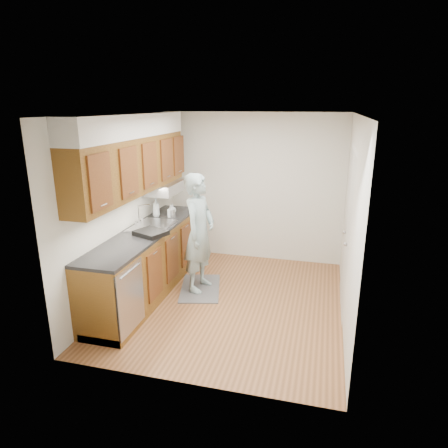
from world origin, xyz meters
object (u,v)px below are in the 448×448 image
at_px(person, 199,225).
at_px(soap_bottle_c, 172,209).
at_px(soap_bottle_a, 156,207).
at_px(soap_bottle_b, 171,211).
at_px(steel_can, 173,214).
at_px(dish_rack, 151,233).

xyz_separation_m(person, soap_bottle_c, (-0.66, 0.64, 0.04)).
bearing_deg(soap_bottle_a, soap_bottle_b, 1.86).
height_order(soap_bottle_c, steel_can, soap_bottle_c).
relative_size(person, steel_can, 15.14).
bearing_deg(steel_can, soap_bottle_b, 134.04).
relative_size(soap_bottle_a, steel_can, 2.27).
height_order(soap_bottle_a, steel_can, soap_bottle_a).
height_order(person, soap_bottle_b, person).
bearing_deg(soap_bottle_a, person, -27.00).
xyz_separation_m(person, steel_can, (-0.56, 0.40, 0.02)).
bearing_deg(soap_bottle_c, soap_bottle_b, -71.67).
bearing_deg(soap_bottle_b, steel_can, -45.96).
height_order(person, steel_can, person).
bearing_deg(soap_bottle_a, dish_rack, -70.66).
bearing_deg(person, soap_bottle_a, 70.61).
height_order(person, soap_bottle_a, person).
height_order(soap_bottle_a, dish_rack, soap_bottle_a).
xyz_separation_m(steel_can, dish_rack, (0.03, -0.86, -0.03)).
relative_size(soap_bottle_b, soap_bottle_c, 1.19).
height_order(soap_bottle_a, soap_bottle_b, soap_bottle_a).
bearing_deg(soap_bottle_c, soap_bottle_a, -130.56).
distance_m(soap_bottle_a, soap_bottle_b, 0.25).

